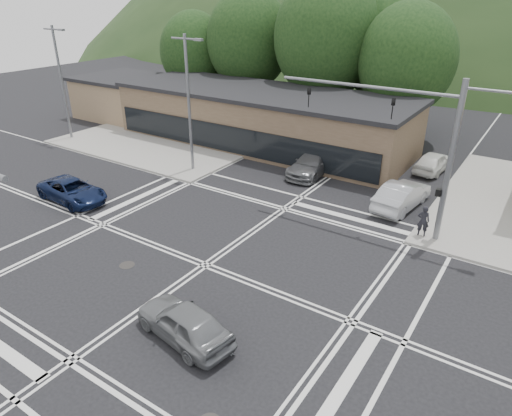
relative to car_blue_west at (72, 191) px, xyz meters
The scene contains 19 objects.
ground 11.18m from the car_blue_west, ahead, with size 120.00×120.00×0.00m, color black.
sidewalk_nw 14.40m from the car_blue_west, 105.71° to the left, with size 16.00×16.00×0.15m, color gray.
commercial_row 16.21m from the car_blue_west, 78.93° to the left, with size 24.00×8.00×4.00m, color brown.
commercial_nw 20.47m from the car_blue_west, 129.13° to the left, with size 8.00×7.00×3.60m, color #846B4F.
hill_north 89.55m from the car_blue_west, 82.88° to the left, with size 252.00×126.00×140.00m, color #1F3517.
tree_n_a 23.93m from the car_blue_west, 97.23° to the left, with size 8.00×8.00×11.75m.
tree_n_b 24.48m from the car_blue_west, 77.41° to the left, with size 9.00×9.00×12.98m.
tree_n_c 26.51m from the car_blue_west, 62.10° to the left, with size 7.60×7.60×10.87m.
tree_n_d 24.16m from the car_blue_west, 112.15° to the left, with size 6.80×6.80×9.76m.
tree_n_e 29.09m from the car_blue_west, 71.28° to the left, with size 8.40×8.40×11.98m.
streetlight_nw 9.38m from the car_blue_west, 71.28° to the left, with size 2.50×0.25×9.00m.
streetlight_w 14.09m from the car_blue_west, 144.07° to the left, with size 2.50×0.25×9.00m.
signal_mast_ne 19.87m from the car_blue_west, 21.35° to the left, with size 11.65×0.30×8.00m.
car_blue_west is the anchor object (origin of this frame).
car_grey_center 14.59m from the car_blue_west, 21.34° to the right, with size 1.66×4.13×1.41m, color slate.
car_queue_a 19.35m from the car_blue_west, 30.93° to the left, with size 1.65×4.72×1.56m, color #A4A7AB.
car_queue_b 23.72m from the car_blue_west, 45.57° to the left, with size 1.66×4.13×1.41m, color white.
car_northbound 15.45m from the car_blue_west, 50.42° to the left, with size 2.07×5.09×1.48m, color #595B5D.
pedestrian 19.86m from the car_blue_west, 20.51° to the left, with size 0.60×0.39×1.63m, color black.
Camera 1 is at (11.79, -13.48, 11.44)m, focal length 32.00 mm.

